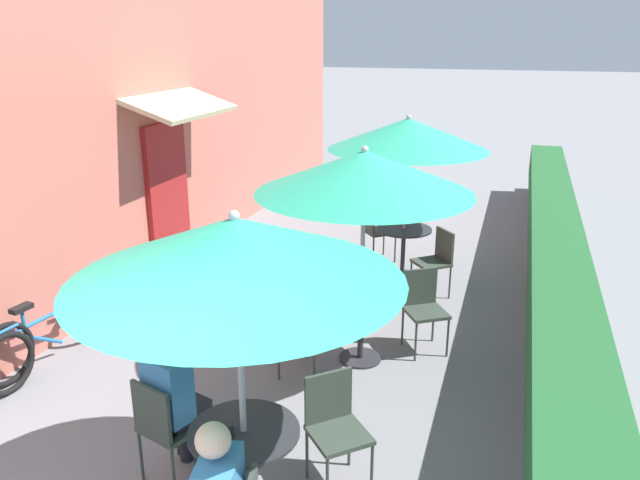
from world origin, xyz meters
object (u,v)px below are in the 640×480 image
object	(u,v)px
seated_patron_near_left	(174,396)
coffee_cup_far	(404,222)
cafe_chair_mid_right	(423,304)
coffee_cup_near	(229,430)
cafe_chair_far_left	(437,257)
patio_umbrella_far	(408,134)
patio_table_near	(245,455)
cafe_chair_near_left	(165,423)
patio_table_mid	(361,315)
cafe_chair_far_right	(375,228)
cafe_chair_near_back	(335,421)
patio_table_far	(403,242)
coffee_cup_mid	(351,288)
patio_umbrella_near	(236,250)
cafe_chair_mid_left	(294,325)
patio_umbrella_mid	(364,172)
bicycle_second	(50,330)

from	to	relation	value
seated_patron_near_left	coffee_cup_far	world-z (taller)	seated_patron_near_left
cafe_chair_mid_right	coffee_cup_near	bearing A→B (deg)	41.37
coffee_cup_near	seated_patron_near_left	bearing A→B (deg)	151.37
cafe_chair_far_left	coffee_cup_far	bearing A→B (deg)	-0.23
patio_umbrella_far	patio_table_near	bearing A→B (deg)	-92.20
cafe_chair_near_left	patio_table_mid	distance (m)	2.44
cafe_chair_near_left	cafe_chair_far_right	distance (m)	5.22
cafe_chair_near_back	patio_table_far	xyz separation A→B (m)	(-0.29, 4.31, -0.01)
patio_table_mid	cafe_chair_far_left	xyz separation A→B (m)	(0.50, 1.95, 0.01)
cafe_chair_near_left	coffee_cup_mid	bearing A→B (deg)	89.15
patio_umbrella_near	cafe_chair_far_left	size ratio (longest dim) A/B	2.58
cafe_chair_near_left	cafe_chair_near_back	bearing A→B (deg)	36.06
cafe_chair_mid_left	patio_table_far	bearing A→B (deg)	46.68
patio_umbrella_mid	patio_umbrella_far	size ratio (longest dim) A/B	1.00
cafe_chair_near_back	patio_table_far	distance (m)	4.32
patio_table_mid	patio_umbrella_mid	bearing A→B (deg)	82.87
cafe_chair_near_left	cafe_chair_far_right	world-z (taller)	same
patio_umbrella_near	cafe_chair_mid_right	xyz separation A→B (m)	(0.77, 2.86, -1.47)
patio_table_mid	bicycle_second	size ratio (longest dim) A/B	0.44
patio_umbrella_mid	cafe_chair_mid_left	xyz separation A→B (m)	(-0.56, -0.45, -1.47)
patio_umbrella_far	coffee_cup_far	distance (m)	1.25
patio_table_near	patio_table_mid	distance (m)	2.41
coffee_cup_near	patio_umbrella_mid	xyz separation A→B (m)	(0.27, 2.49, 1.24)
patio_table_far	coffee_cup_far	xyz separation A→B (m)	(-0.03, 0.16, 0.24)
cafe_chair_near_back	coffee_cup_mid	world-z (taller)	cafe_chair_near_back
cafe_chair_far_right	patio_umbrella_near	bearing A→B (deg)	-36.49
coffee_cup_mid	cafe_chair_mid_left	bearing A→B (deg)	-127.39
patio_table_mid	cafe_chair_mid_left	size ratio (longest dim) A/B	0.87
cafe_chair_near_left	cafe_chair_mid_right	size ratio (longest dim) A/B	1.00
cafe_chair_mid_right	coffee_cup_far	xyz separation A→B (m)	(-0.61, 2.15, 0.23)
bicycle_second	cafe_chair_near_back	bearing A→B (deg)	-7.10
cafe_chair_far_left	patio_umbrella_far	bearing A→B (deg)	6.06
cafe_chair_far_left	patio_table_mid	bearing A→B (deg)	125.47
cafe_chair_mid_left	coffee_cup_mid	world-z (taller)	cafe_chair_mid_left
patio_table_mid	cafe_chair_far_right	size ratio (longest dim) A/B	0.87
patio_table_near	coffee_cup_mid	bearing A→B (deg)	88.39
patio_umbrella_near	bicycle_second	xyz separation A→B (m)	(-2.83, 1.41, -1.65)
cafe_chair_near_back	coffee_cup_far	size ratio (longest dim) A/B	9.67
cafe_chair_near_back	patio_umbrella_far	xyz separation A→B (m)	(-0.29, 4.31, 1.47)
patio_umbrella_mid	cafe_chair_near_back	bearing A→B (deg)	-81.69
cafe_chair_near_back	patio_table_far	bearing A→B (deg)	-128.70
cafe_chair_mid_left	cafe_chair_far_right	bearing A→B (deg)	56.94
cafe_chair_mid_right	patio_umbrella_far	bearing A→B (deg)	-106.34
cafe_chair_near_left	cafe_chair_far_left	size ratio (longest dim) A/B	1.00
patio_table_far	patio_table_mid	bearing A→B (deg)	-89.51
patio_table_near	cafe_chair_mid_right	bearing A→B (deg)	74.86
cafe_chair_near_left	patio_umbrella_mid	world-z (taller)	patio_umbrella_mid
cafe_chair_near_back	coffee_cup_mid	distance (m)	2.02
cafe_chair_far_right	bicycle_second	world-z (taller)	cafe_chair_far_right
patio_umbrella_near	coffee_cup_near	distance (m)	1.25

